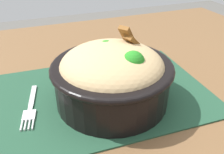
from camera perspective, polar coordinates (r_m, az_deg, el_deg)
The scene contains 4 objects.
table at distance 0.50m, azimuth -5.15°, elevation -11.11°, with size 1.29×0.96×0.72m.
placemat at distance 0.48m, azimuth -3.45°, elevation -4.14°, with size 0.44×0.28×0.00m, color #1E422D.
bowl at distance 0.43m, azimuth 0.04°, elevation 0.63°, with size 0.22×0.22×0.13m.
fork at distance 0.46m, azimuth -18.76°, elevation -6.91°, with size 0.04×0.13×0.00m.
Camera 1 is at (0.09, 0.36, 1.00)m, focal length 38.55 mm.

